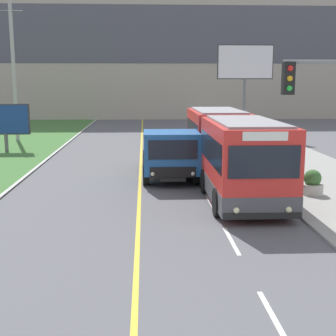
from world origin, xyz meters
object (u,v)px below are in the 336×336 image
at_px(utility_pole_far, 14,68).
at_px(planter_round_second, 312,184).
at_px(dump_truck, 170,154).
at_px(city_bus, 229,149).
at_px(billboard_large, 245,66).
at_px(billboard_small, 5,120).

bearing_deg(utility_pole_far, planter_round_second, -48.47).
bearing_deg(dump_truck, city_bus, -28.05).
relative_size(billboard_large, billboard_small, 2.33).
xyz_separation_m(city_bus, dump_truck, (-2.53, 1.35, -0.41)).
xyz_separation_m(dump_truck, planter_round_second, (5.57, -3.59, -0.68)).
distance_m(billboard_large, planter_round_second, 20.37).
relative_size(city_bus, planter_round_second, 12.29).
xyz_separation_m(dump_truck, billboard_large, (6.88, 16.05, 4.56)).
xyz_separation_m(city_bus, planter_round_second, (3.04, -2.24, -1.09)).
bearing_deg(city_bus, utility_pole_far, 129.43).
height_order(billboard_large, planter_round_second, billboard_large).
bearing_deg(city_bus, dump_truck, 151.95).
bearing_deg(planter_round_second, dump_truck, 147.20).
bearing_deg(city_bus, planter_round_second, -36.41).
bearing_deg(planter_round_second, billboard_small, 140.81).
xyz_separation_m(billboard_large, planter_round_second, (-1.31, -19.64, -5.24)).
bearing_deg(city_bus, billboard_small, 140.18).
distance_m(billboard_small, planter_round_second, 20.57).
distance_m(dump_truck, planter_round_second, 6.66).
height_order(dump_truck, planter_round_second, dump_truck).
xyz_separation_m(billboard_large, billboard_small, (-17.21, -6.68, -3.68)).
xyz_separation_m(utility_pole_far, billboard_large, (18.05, 0.74, 0.15)).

